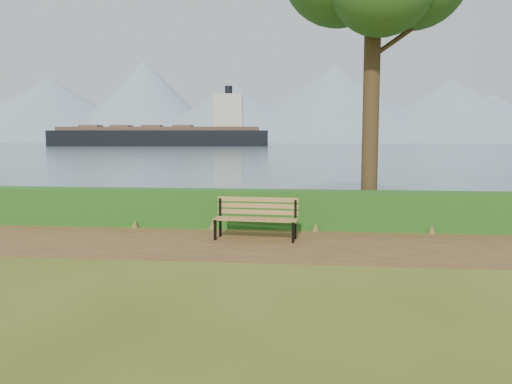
# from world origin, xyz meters

# --- Properties ---
(ground) EXTENTS (140.00, 140.00, 0.00)m
(ground) POSITION_xyz_m (0.00, 0.00, 0.00)
(ground) COLOR #444E16
(ground) RESTS_ON ground
(path) EXTENTS (40.00, 3.40, 0.01)m
(path) POSITION_xyz_m (0.00, 0.30, 0.01)
(path) COLOR #4F321B
(path) RESTS_ON ground
(hedge) EXTENTS (32.00, 0.85, 1.00)m
(hedge) POSITION_xyz_m (0.00, 2.60, 0.50)
(hedge) COLOR #1C4513
(hedge) RESTS_ON ground
(water) EXTENTS (700.00, 510.00, 0.00)m
(water) POSITION_xyz_m (0.00, 260.00, 0.01)
(water) COLOR #3F5466
(water) RESTS_ON ground
(mountains) EXTENTS (585.00, 190.00, 70.00)m
(mountains) POSITION_xyz_m (-9.17, 406.05, 27.70)
(mountains) COLOR gray
(mountains) RESTS_ON ground
(bench) EXTENTS (2.01, 0.73, 0.99)m
(bench) POSITION_xyz_m (0.19, 0.96, 0.57)
(bench) COLOR black
(bench) RESTS_ON ground
(cargo_ship) EXTENTS (79.15, 19.85, 23.78)m
(cargo_ship) POSITION_xyz_m (-50.17, 166.91, 3.54)
(cargo_ship) COLOR black
(cargo_ship) RESTS_ON ground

